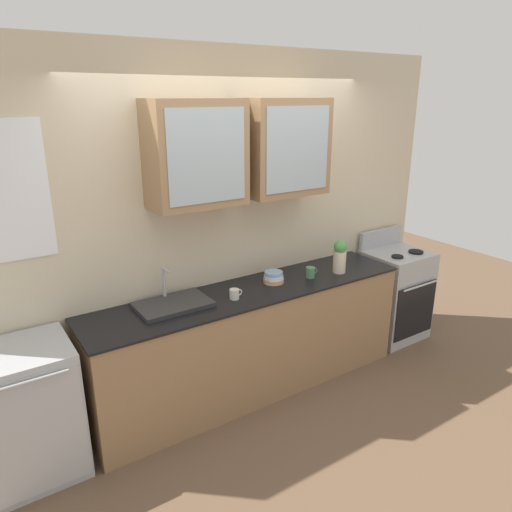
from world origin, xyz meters
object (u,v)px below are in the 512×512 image
object	(u,v)px
vase	(340,256)
cup_near_sink	(235,294)
stove_range	(394,294)
sink_faucet	(173,304)
bowl_stack	(274,277)
dishwasher	(28,413)
cup_near_bowls	(311,272)

from	to	relation	value
vase	cup_near_sink	bearing A→B (deg)	179.26
vase	stove_range	bearing A→B (deg)	5.48
sink_faucet	vase	xyz separation A→B (m)	(1.50, -0.15, 0.13)
bowl_stack	dishwasher	bearing A→B (deg)	-178.72
sink_faucet	stove_range	bearing A→B (deg)	-1.62
cup_near_bowls	dishwasher	bearing A→B (deg)	179.05
sink_faucet	cup_near_bowls	world-z (taller)	sink_faucet
cup_near_bowls	dishwasher	world-z (taller)	cup_near_bowls
stove_range	cup_near_sink	xyz separation A→B (m)	(-1.92, -0.07, 0.48)
bowl_stack	vase	xyz separation A→B (m)	(0.61, -0.12, 0.10)
stove_range	cup_near_bowls	distance (m)	1.26
sink_faucet	cup_near_sink	size ratio (longest dim) A/B	5.03
bowl_stack	cup_near_bowls	xyz separation A→B (m)	(0.33, -0.08, 0.00)
stove_range	vase	bearing A→B (deg)	-174.52
cup_near_sink	cup_near_bowls	distance (m)	0.77
bowl_stack	sink_faucet	bearing A→B (deg)	178.19
bowl_stack	vase	size ratio (longest dim) A/B	0.58
dishwasher	vase	bearing A→B (deg)	-1.78
stove_range	dishwasher	bearing A→B (deg)	-179.93
stove_range	cup_near_sink	bearing A→B (deg)	-177.92
stove_range	dishwasher	world-z (taller)	stove_range
stove_range	vase	xyz separation A→B (m)	(-0.87, -0.08, 0.59)
cup_near_bowls	cup_near_sink	bearing A→B (deg)	-177.89
vase	cup_near_bowls	xyz separation A→B (m)	(-0.29, 0.04, -0.10)
bowl_stack	dishwasher	xyz separation A→B (m)	(-1.94, -0.04, -0.49)
vase	bowl_stack	bearing A→B (deg)	168.68
sink_faucet	cup_near_sink	xyz separation A→B (m)	(0.45, -0.14, 0.02)
stove_range	bowl_stack	xyz separation A→B (m)	(-1.48, 0.04, 0.49)
vase	dishwasher	xyz separation A→B (m)	(-2.56, 0.08, -0.60)
stove_range	sink_faucet	xyz separation A→B (m)	(-2.37, 0.07, 0.46)
bowl_stack	cup_near_sink	distance (m)	0.45
cup_near_sink	cup_near_bowls	bearing A→B (deg)	2.11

